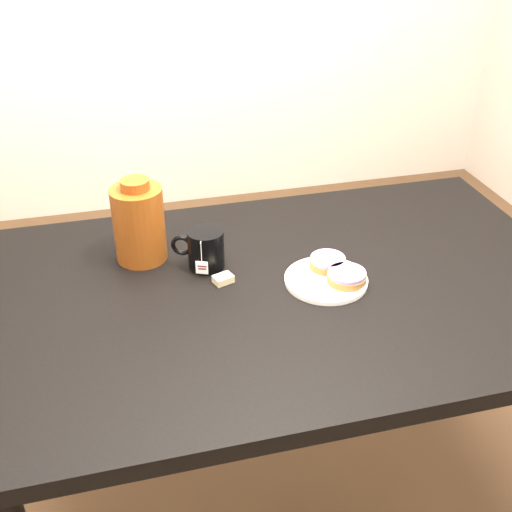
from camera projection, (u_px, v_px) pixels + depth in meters
name	position (u px, v px, depth m)	size (l,w,h in m)	color
ground_plane	(284.00, 492.00, 1.91)	(4.00, 4.00, 0.00)	brown
table	(290.00, 312.00, 1.56)	(1.40, 0.90, 0.75)	black
plate	(326.00, 279.00, 1.52)	(0.20, 0.20, 0.01)	white
bagel_back	(328.00, 262.00, 1.56)	(0.09, 0.09, 0.03)	brown
bagel_front	(347.00, 277.00, 1.50)	(0.12, 0.12, 0.03)	brown
mug	(205.00, 249.00, 1.56)	(0.14, 0.12, 0.10)	black
teabag_pouch	(223.00, 279.00, 1.52)	(0.04, 0.03, 0.02)	#C6B793
bagel_package	(139.00, 223.00, 1.57)	(0.13, 0.13, 0.21)	#5A260B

